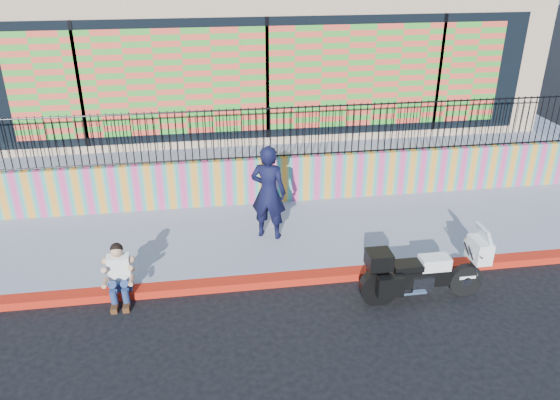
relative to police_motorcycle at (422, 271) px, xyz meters
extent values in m
plane|color=black|center=(-2.04, 0.85, -0.58)|extent=(90.00, 90.00, 0.00)
cube|color=red|center=(-2.04, 0.85, -0.50)|extent=(16.00, 0.30, 0.15)
cube|color=gray|center=(-2.04, 2.50, -0.50)|extent=(16.00, 3.00, 0.15)
cube|color=#DB397E|center=(-2.04, 4.10, 0.12)|extent=(16.00, 0.20, 1.10)
cube|color=gray|center=(-2.04, 9.20, 0.05)|extent=(16.00, 10.00, 1.25)
cube|color=tan|center=(-2.04, 9.00, 2.67)|extent=(14.00, 8.00, 4.00)
cube|color=black|center=(-2.04, 4.98, 2.27)|extent=(12.60, 0.04, 2.80)
cube|color=#EF4C35|center=(-2.04, 4.95, 2.27)|extent=(11.48, 0.02, 2.40)
cylinder|color=black|center=(0.84, 0.00, -0.27)|extent=(0.62, 0.13, 0.62)
cylinder|color=black|center=(-0.75, 0.00, -0.27)|extent=(0.62, 0.13, 0.62)
cube|color=black|center=(0.04, 0.00, -0.11)|extent=(0.89, 0.26, 0.32)
cube|color=silver|center=(0.00, 0.00, -0.20)|extent=(0.37, 0.32, 0.28)
cube|color=white|center=(0.21, 0.00, 0.15)|extent=(0.51, 0.30, 0.22)
cube|color=black|center=(-0.28, 0.00, 0.14)|extent=(0.51, 0.32, 0.11)
cube|color=white|center=(1.01, 0.00, 0.34)|extent=(0.28, 0.49, 0.39)
cube|color=silver|center=(1.04, 0.00, 0.64)|extent=(0.17, 0.43, 0.32)
cube|color=black|center=(-0.80, 0.00, 0.31)|extent=(0.41, 0.39, 0.28)
cube|color=black|center=(-0.66, -0.28, -0.06)|extent=(0.45, 0.17, 0.37)
cube|color=black|center=(-0.66, 0.28, -0.06)|extent=(0.45, 0.17, 0.37)
cube|color=white|center=(0.84, 0.00, -0.17)|extent=(0.30, 0.15, 0.06)
imported|color=black|center=(-2.36, 2.41, 0.57)|extent=(0.86, 0.73, 2.00)
cube|color=navy|center=(-5.20, 0.90, -0.34)|extent=(0.36, 0.28, 0.18)
cube|color=white|center=(-5.20, 0.86, 0.01)|extent=(0.38, 0.27, 0.54)
sphere|color=tan|center=(-5.20, 0.82, 0.37)|extent=(0.21, 0.21, 0.21)
cube|color=#472814|center=(-5.30, 0.46, -0.53)|extent=(0.11, 0.26, 0.10)
cube|color=#472814|center=(-5.10, 0.46, -0.53)|extent=(0.11, 0.26, 0.10)
camera|label=1|loc=(-3.63, -7.56, 5.16)|focal=35.00mm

